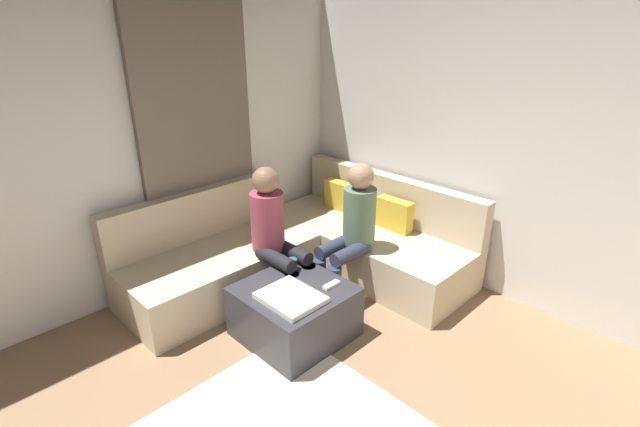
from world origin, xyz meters
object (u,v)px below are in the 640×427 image
Objects in this scene: person_on_couch_back at (352,227)px; game_remote at (331,285)px; sectional_couch at (305,248)px; coffee_mug at (292,264)px; ottoman at (295,312)px; person_on_couch_side at (275,232)px.

game_remote is at bearing 117.14° from person_on_couch_back.
sectional_couch is 0.67m from coffee_mug.
person_on_couch_side is (-0.47, 0.22, 0.45)m from ottoman.
game_remote is at bearing -30.52° from sectional_couch.
coffee_mug is at bearing 81.47° from person_on_couch_side.
person_on_couch_back reaches higher than sectional_couch.
ottoman is at bearing -129.29° from game_remote.
person_on_couch_side is at bearing 54.22° from person_on_couch_back.
ottoman is at bearing -48.19° from sectional_couch.
coffee_mug is 0.40m from game_remote.
coffee_mug is (-0.22, 0.18, 0.26)m from ottoman.
person_on_couch_side is (0.15, -0.47, 0.38)m from sectional_couch.
coffee_mug is at bearing -52.10° from sectional_couch.
game_remote is 0.63m from person_on_couch_back.
person_on_couch_side is at bearing -179.77° from game_remote.
sectional_couch is at bearing 127.90° from coffee_mug.
ottoman is 0.87m from person_on_couch_back.
sectional_couch is 3.36× the size of ottoman.
coffee_mug reaches higher than ottoman.
person_on_couch_back is (0.13, 0.56, 0.19)m from coffee_mug.
coffee_mug is 0.63× the size of game_remote.
person_on_couch_back is at bearing 5.96° from sectional_couch.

